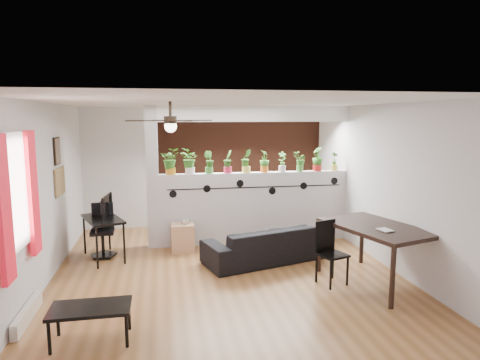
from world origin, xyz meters
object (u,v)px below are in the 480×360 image
Objects in this scene: potted_plant_0 at (170,161)px; dining_table at (376,232)px; potted_plant_2 at (209,162)px; potted_plant_9 at (334,160)px; potted_plant_1 at (190,160)px; potted_plant_8 at (317,158)px; ceiling_fan at (170,122)px; potted_plant_6 at (282,161)px; cube_shelf at (183,237)px; office_chair at (103,234)px; cup at (185,221)px; computer_desk at (103,222)px; potted_plant_3 at (228,161)px; coffee_table at (91,310)px; potted_plant_5 at (264,161)px; potted_plant_7 at (300,161)px; potted_plant_4 at (246,160)px; sofa at (264,245)px; folding_chair at (329,246)px.

potted_plant_0 reaches higher than dining_table.
potted_plant_9 is (2.46, 0.00, -0.02)m from potted_plant_2.
potted_plant_1 is at bearing 0.00° from potted_plant_0.
potted_plant_8 is at bearing 0.00° from potted_plant_1.
ceiling_fan reaches higher than potted_plant_6.
cube_shelf is 0.55× the size of office_chair.
potted_plant_9 is 0.41× the size of office_chair.
computer_desk reaches higher than cup.
computer_desk is at bearing -166.72° from potted_plant_3.
ceiling_fan reaches higher than cup.
potted_plant_6 is 2.83× the size of cup.
potted_plant_2 is 3.90m from coffee_table.
potted_plant_5 is at bearing 10.80° from cube_shelf.
potted_plant_3 reaches higher than potted_plant_7.
potted_plant_0 reaches higher than cup.
ceiling_fan is at bearing -144.00° from potted_plant_7.
potted_plant_2 is 1.76m from potted_plant_7.
potted_plant_6 is at bearing 40.24° from ceiling_fan.
potted_plant_6 reaches higher than cup.
dining_table is (0.74, -2.33, -0.79)m from potted_plant_6.
potted_plant_8 is (2.81, 0.00, -0.01)m from potted_plant_0.
potted_plant_5 is 3.04× the size of cup.
potted_plant_4 reaches higher than potted_plant_6.
potted_plant_7 is 0.42× the size of office_chair.
cup is at bearing -163.91° from potted_plant_4.
ceiling_fan is 2.79× the size of potted_plant_3.
computer_desk is at bearing -155.75° from potted_plant_0.
sofa is 14.02× the size of cup.
potted_plant_2 is 0.50× the size of coffee_table.
ceiling_fan reaches higher than potted_plant_1.
potted_plant_2 is 0.24× the size of dining_table.
sofa is at bearing -85.69° from potted_plant_4.
potted_plant_2 is 0.95× the size of potted_plant_4.
potted_plant_2 is (0.70, 0.00, -0.03)m from potted_plant_0.
potted_plant_4 is at bearing -102.17° from sofa.
dining_table is at bearing -39.32° from potted_plant_0.
potted_plant_4 is at bearing 11.52° from computer_desk.
computer_desk is (-2.21, -0.52, -0.94)m from potted_plant_3.
potted_plant_8 is 4.19m from office_chair.
potted_plant_3 reaches higher than potted_plant_2.
potted_plant_2 reaches higher than computer_desk.
office_chair is at bearing -170.21° from potted_plant_3.
ceiling_fan reaches higher than potted_plant_8.
coffee_table is at bearing -111.35° from cup.
potted_plant_1 is at bearing 180.00° from potted_plant_6.
potted_plant_0 is at bearing -53.64° from sofa.
potted_plant_2 reaches higher than potted_plant_7.
potted_plant_1 is 1.16× the size of potted_plant_5.
potted_plant_1 is at bearing 180.00° from potted_plant_5.
potted_plant_1 reaches higher than folding_chair.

